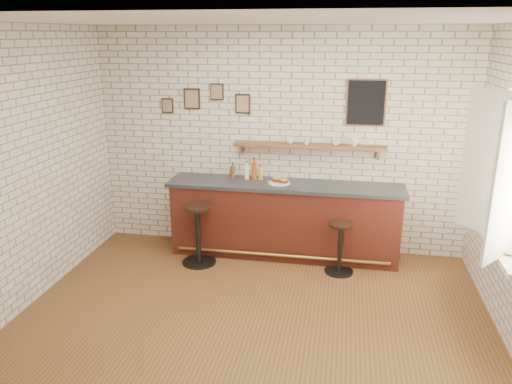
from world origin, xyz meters
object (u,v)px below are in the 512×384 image
(bitters_bottle_brown, at_px, (233,172))
(bar_stool_right, at_px, (340,246))
(shelf_cup_c, at_px, (336,142))
(book_lower, at_px, (502,250))
(shelf_cup_a, at_px, (290,140))
(book_upper, at_px, (503,249))
(bitters_bottle_white, at_px, (247,172))
(bar_counter, at_px, (284,219))
(shelf_cup_d, at_px, (354,143))
(condiment_bottle_yellow, at_px, (261,173))
(bitters_bottle_amber, at_px, (254,171))
(shelf_cup_b, at_px, (307,141))
(sandwich_plate, at_px, (279,183))
(bar_stool_left, at_px, (198,232))
(ciabatta_sandwich, at_px, (280,180))

(bitters_bottle_brown, distance_m, bar_stool_right, 1.75)
(shelf_cup_c, height_order, book_lower, shelf_cup_c)
(shelf_cup_a, height_order, book_upper, shelf_cup_a)
(bitters_bottle_white, bearing_deg, bar_counter, -13.55)
(shelf_cup_c, xyz_separation_m, shelf_cup_d, (0.23, 0.00, 0.00))
(bitters_bottle_brown, height_order, condiment_bottle_yellow, bitters_bottle_brown)
(bitters_bottle_amber, distance_m, shelf_cup_c, 1.15)
(bitters_bottle_white, height_order, shelf_cup_d, shelf_cup_d)
(bar_stool_right, height_order, shelf_cup_b, shelf_cup_b)
(bar_counter, relative_size, book_upper, 15.31)
(bitters_bottle_brown, distance_m, shelf_cup_d, 1.66)
(condiment_bottle_yellow, distance_m, book_upper, 3.12)
(bitters_bottle_white, xyz_separation_m, book_lower, (2.80, -1.71, -0.17))
(sandwich_plate, xyz_separation_m, book_upper, (2.34, -1.57, -0.06))
(condiment_bottle_yellow, height_order, book_upper, condiment_bottle_yellow)
(bar_stool_left, bearing_deg, shelf_cup_d, 19.25)
(condiment_bottle_yellow, xyz_separation_m, bar_stool_left, (-0.72, -0.60, -0.66))
(bitters_bottle_amber, distance_m, book_upper, 3.20)
(sandwich_plate, xyz_separation_m, bitters_bottle_white, (-0.46, 0.15, 0.09))
(bar_counter, relative_size, shelf_cup_c, 25.75)
(sandwich_plate, height_order, bar_stool_right, sandwich_plate)
(bar_counter, relative_size, condiment_bottle_yellow, 15.49)
(bitters_bottle_white, xyz_separation_m, bitters_bottle_amber, (0.10, 0.00, 0.02))
(bitters_bottle_brown, xyz_separation_m, bar_stool_left, (-0.33, -0.60, -0.67))
(bitters_bottle_white, bearing_deg, shelf_cup_d, 2.93)
(bar_stool_left, xyz_separation_m, book_lower, (3.33, -1.11, 0.51))
(book_upper, bearing_deg, shelf_cup_b, 168.33)
(bitters_bottle_white, bearing_deg, shelf_cup_c, 3.50)
(ciabatta_sandwich, relative_size, bar_stool_right, 0.36)
(bitters_bottle_amber, height_order, shelf_cup_a, shelf_cup_a)
(condiment_bottle_yellow, bearing_deg, bitters_bottle_amber, -180.00)
(shelf_cup_c, bearing_deg, sandwich_plate, 97.25)
(bar_counter, distance_m, bitters_bottle_white, 0.82)
(sandwich_plate, xyz_separation_m, shelf_cup_a, (0.10, 0.22, 0.53))
(shelf_cup_a, height_order, shelf_cup_b, shelf_cup_a)
(shelf_cup_d, distance_m, book_lower, 2.35)
(book_upper, bearing_deg, ciabatta_sandwich, 175.93)
(bar_stool_left, bearing_deg, bitters_bottle_amber, 43.76)
(bitters_bottle_white, height_order, bar_stool_left, bitters_bottle_white)
(sandwich_plate, relative_size, bitters_bottle_amber, 0.95)
(bitters_bottle_amber, xyz_separation_m, shelf_cup_b, (0.69, 0.07, 0.41))
(bitters_bottle_amber, relative_size, shelf_cup_c, 2.44)
(sandwich_plate, xyz_separation_m, bitters_bottle_amber, (-0.36, 0.15, 0.11))
(bar_stool_right, xyz_separation_m, book_upper, (1.51, -1.17, 0.60))
(sandwich_plate, height_order, book_upper, sandwich_plate)
(condiment_bottle_yellow, height_order, shelf_cup_b, shelf_cup_b)
(shelf_cup_b, xyz_separation_m, shelf_cup_c, (0.39, 0.00, 0.01))
(shelf_cup_b, bearing_deg, bitters_bottle_white, 118.93)
(condiment_bottle_yellow, bearing_deg, shelf_cup_c, 4.17)
(bar_stool_right, bearing_deg, bar_stool_left, -178.28)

